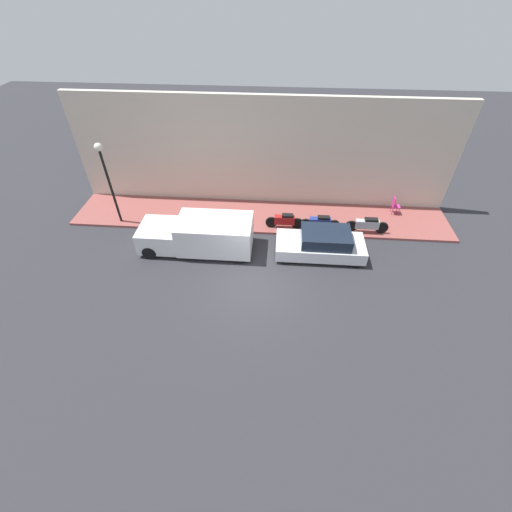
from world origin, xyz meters
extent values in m
plane|color=#2D2D33|center=(0.00, 0.00, 0.00)|extent=(60.00, 60.00, 0.00)
cube|color=#934C47|center=(5.16, 0.00, 0.06)|extent=(2.98, 19.78, 0.12)
cube|color=beige|center=(6.80, 0.00, 2.90)|extent=(0.30, 19.78, 5.79)
cube|color=silver|center=(2.34, -2.98, 0.46)|extent=(1.76, 4.06, 0.59)
cube|color=#192333|center=(2.34, -3.18, 1.03)|extent=(1.55, 2.23, 0.55)
cylinder|color=black|center=(1.58, -1.40, 0.30)|extent=(0.20, 0.60, 0.60)
cylinder|color=black|center=(3.09, -1.40, 0.30)|extent=(0.20, 0.60, 0.60)
cylinder|color=black|center=(1.58, -4.56, 0.30)|extent=(0.20, 0.60, 0.60)
cylinder|color=black|center=(3.09, -4.56, 0.30)|extent=(0.20, 0.60, 0.60)
cube|color=white|center=(2.34, 1.89, 0.91)|extent=(1.98, 3.41, 1.46)
cube|color=white|center=(2.34, 4.52, 0.69)|extent=(1.88, 1.84, 1.02)
cube|color=#192333|center=(2.34, 4.79, 0.98)|extent=(1.68, 1.01, 0.41)
cylinder|color=black|center=(1.48, 4.86, 0.32)|extent=(0.22, 0.65, 0.65)
cylinder|color=black|center=(3.20, 4.86, 0.32)|extent=(0.22, 0.65, 0.65)
cylinder|color=black|center=(1.48, 0.76, 0.32)|extent=(0.22, 0.65, 0.65)
cylinder|color=black|center=(3.20, 0.76, 0.32)|extent=(0.22, 0.65, 0.65)
cube|color=#B21E1E|center=(4.16, -1.31, 0.59)|extent=(0.30, 1.02, 0.43)
cube|color=black|center=(4.16, -1.45, 0.87)|extent=(0.27, 0.55, 0.12)
cylinder|color=black|center=(4.16, -0.65, 0.42)|extent=(0.10, 0.59, 0.59)
cylinder|color=black|center=(4.16, -1.97, 0.42)|extent=(0.10, 0.59, 0.59)
cube|color=#B7B7BF|center=(4.08, -5.40, 0.61)|extent=(0.30, 1.14, 0.44)
cube|color=black|center=(4.08, -5.55, 0.89)|extent=(0.27, 0.62, 0.12)
cylinder|color=black|center=(4.08, -4.64, 0.44)|extent=(0.10, 0.63, 0.63)
cylinder|color=black|center=(4.08, -6.15, 0.44)|extent=(0.10, 0.63, 0.63)
cube|color=navy|center=(4.21, -3.10, 0.55)|extent=(0.30, 1.06, 0.39)
cube|color=black|center=(4.21, -3.25, 0.81)|extent=(0.27, 0.58, 0.12)
cylinder|color=black|center=(4.21, -2.38, 0.40)|extent=(0.10, 0.54, 0.54)
cylinder|color=black|center=(4.21, -3.82, 0.40)|extent=(0.10, 0.54, 0.54)
cylinder|color=black|center=(4.10, 7.24, 2.09)|extent=(0.12, 0.12, 3.93)
sphere|color=silver|center=(4.10, 7.24, 4.16)|extent=(0.37, 0.37, 0.37)
cube|color=#D8338C|center=(5.93, -7.24, 0.55)|extent=(0.40, 0.40, 0.04)
cube|color=#D8338C|center=(5.93, -7.06, 0.82)|extent=(0.40, 0.04, 0.50)
cylinder|color=#D8338C|center=(5.76, -7.41, 0.33)|extent=(0.04, 0.04, 0.41)
cylinder|color=#D8338C|center=(6.11, -7.41, 0.33)|extent=(0.04, 0.04, 0.41)
cylinder|color=#D8338C|center=(5.76, -7.07, 0.33)|extent=(0.04, 0.04, 0.41)
cylinder|color=#D8338C|center=(6.11, -7.07, 0.33)|extent=(0.04, 0.04, 0.41)
camera|label=1|loc=(-10.08, -0.95, 10.57)|focal=24.00mm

